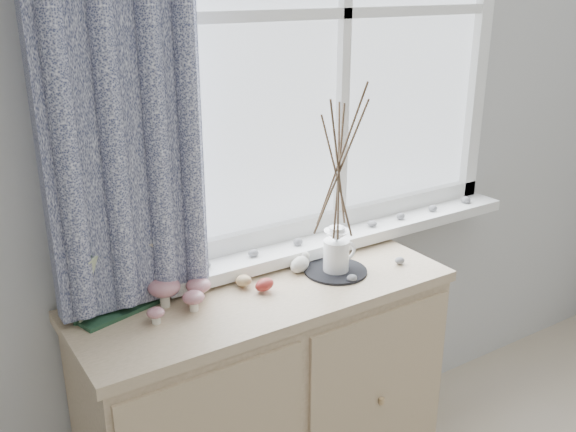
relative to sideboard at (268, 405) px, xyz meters
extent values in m
cube|color=silver|center=(0.15, 0.25, 0.87)|extent=(4.00, 0.04, 2.60)
cube|color=silver|center=(0.45, 0.25, 1.22)|extent=(1.30, 0.01, 1.40)
cube|color=white|center=(0.45, 0.17, 0.45)|extent=(1.45, 0.16, 0.04)
cube|color=#090E36|center=(-0.37, 0.12, 1.25)|extent=(0.44, 0.06, 1.61)
cube|color=beige|center=(0.00, 0.01, -0.02)|extent=(1.17, 0.43, 0.81)
cube|color=beige|center=(0.00, 0.01, 0.41)|extent=(1.20, 0.45, 0.03)
cube|color=tan|center=(0.29, -0.22, -0.02)|extent=(0.55, 0.01, 0.75)
cylinder|color=white|center=(-0.30, 0.08, 0.45)|extent=(0.03, 0.03, 0.06)
ellipsoid|color=maroon|center=(-0.30, 0.08, 0.49)|extent=(0.10, 0.10, 0.05)
cylinder|color=white|center=(-0.24, 0.01, 0.45)|extent=(0.03, 0.03, 0.04)
ellipsoid|color=maroon|center=(-0.24, 0.01, 0.47)|extent=(0.07, 0.07, 0.04)
cylinder|color=white|center=(-0.36, 0.00, 0.44)|extent=(0.02, 0.02, 0.03)
ellipsoid|color=maroon|center=(-0.36, 0.00, 0.46)|extent=(0.05, 0.05, 0.03)
cylinder|color=white|center=(-0.20, 0.06, 0.45)|extent=(0.03, 0.03, 0.05)
ellipsoid|color=maroon|center=(-0.20, 0.06, 0.47)|extent=(0.08, 0.08, 0.04)
ellipsoid|color=tan|center=(-0.05, 0.06, 0.45)|extent=(0.05, 0.04, 0.06)
ellipsoid|color=tan|center=(-0.09, 0.13, 0.45)|extent=(0.05, 0.04, 0.06)
ellipsoid|color=maroon|center=(-0.01, 0.00, 0.45)|extent=(0.05, 0.04, 0.06)
cylinder|color=black|center=(0.26, -0.01, 0.43)|extent=(0.21, 0.21, 0.01)
cylinder|color=white|center=(0.26, -0.01, 0.48)|extent=(0.09, 0.09, 0.10)
cone|color=white|center=(0.26, -0.01, 0.55)|extent=(0.08, 0.08, 0.04)
cylinder|color=white|center=(0.26, -0.01, 0.57)|extent=(0.05, 0.05, 0.02)
torus|color=white|center=(0.31, -0.01, 0.49)|extent=(0.06, 0.01, 0.06)
ellipsoid|color=#949497|center=(0.26, -0.09, 0.44)|extent=(0.03, 0.03, 0.02)
ellipsoid|color=#949497|center=(0.30, 0.07, 0.44)|extent=(0.03, 0.03, 0.02)
ellipsoid|color=#949497|center=(0.48, -0.07, 0.44)|extent=(0.03, 0.03, 0.02)
camera|label=1|loc=(-0.91, -1.53, 1.33)|focal=40.00mm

